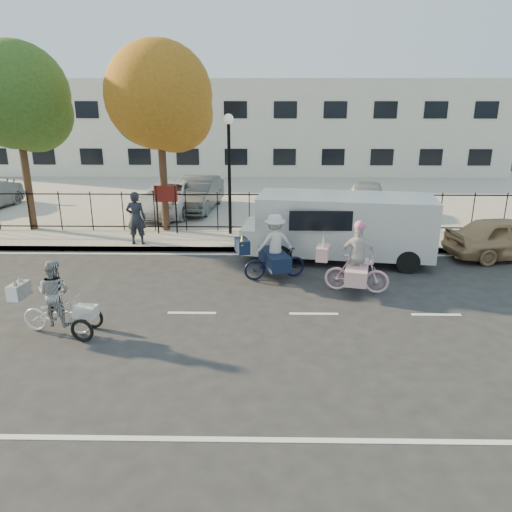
{
  "coord_description": "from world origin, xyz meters",
  "views": [
    {
      "loc": [
        1.77,
        -11.21,
        5.17
      ],
      "look_at": [
        1.56,
        1.2,
        1.1
      ],
      "focal_mm": 35.0,
      "sensor_mm": 36.0,
      "label": 1
    }
  ],
  "objects_px": {
    "lot_car_d": "(367,199)",
    "lamppost": "(229,153)",
    "pedestrian": "(136,218)",
    "bull_bike": "(274,253)",
    "gold_sedan": "(509,238)",
    "lot_car_b": "(172,197)",
    "lot_car_c": "(197,194)",
    "white_van": "(341,225)",
    "zebra_trike": "(56,305)",
    "unicorn_bike": "(356,266)"
  },
  "relations": [
    {
      "from": "bull_bike",
      "to": "lot_car_b",
      "type": "distance_m",
      "value": 8.81
    },
    {
      "from": "lot_car_b",
      "to": "lot_car_c",
      "type": "distance_m",
      "value": 1.21
    },
    {
      "from": "gold_sedan",
      "to": "bull_bike",
      "type": "bearing_deg",
      "value": 96.59
    },
    {
      "from": "bull_bike",
      "to": "white_van",
      "type": "xyz_separation_m",
      "value": [
        2.16,
        1.7,
        0.4
      ]
    },
    {
      "from": "zebra_trike",
      "to": "gold_sedan",
      "type": "relative_size",
      "value": 0.5
    },
    {
      "from": "zebra_trike",
      "to": "lot_car_b",
      "type": "xyz_separation_m",
      "value": [
        0.6,
        11.23,
        0.18
      ]
    },
    {
      "from": "gold_sedan",
      "to": "lot_car_b",
      "type": "relative_size",
      "value": 0.8
    },
    {
      "from": "unicorn_bike",
      "to": "gold_sedan",
      "type": "bearing_deg",
      "value": -47.89
    },
    {
      "from": "bull_bike",
      "to": "lot_car_d",
      "type": "xyz_separation_m",
      "value": [
        4.12,
        7.42,
        0.09
      ]
    },
    {
      "from": "lamppost",
      "to": "unicorn_bike",
      "type": "distance_m",
      "value": 6.93
    },
    {
      "from": "lamppost",
      "to": "bull_bike",
      "type": "distance_m",
      "value": 5.15
    },
    {
      "from": "unicorn_bike",
      "to": "zebra_trike",
      "type": "bearing_deg",
      "value": 122.94
    },
    {
      "from": "bull_bike",
      "to": "white_van",
      "type": "relative_size",
      "value": 0.34
    },
    {
      "from": "lamppost",
      "to": "lot_car_b",
      "type": "height_order",
      "value": "lamppost"
    },
    {
      "from": "white_van",
      "to": "lot_car_c",
      "type": "distance_m",
      "value": 8.56
    },
    {
      "from": "zebra_trike",
      "to": "white_van",
      "type": "relative_size",
      "value": 0.32
    },
    {
      "from": "lamppost",
      "to": "gold_sedan",
      "type": "xyz_separation_m",
      "value": [
        9.22,
        -2.3,
        -2.43
      ]
    },
    {
      "from": "white_van",
      "to": "lot_car_d",
      "type": "height_order",
      "value": "white_van"
    },
    {
      "from": "lamppost",
      "to": "gold_sedan",
      "type": "relative_size",
      "value": 1.08
    },
    {
      "from": "bull_bike",
      "to": "zebra_trike",
      "type": "bearing_deg",
      "value": 109.46
    },
    {
      "from": "lamppost",
      "to": "lot_car_b",
      "type": "distance_m",
      "value": 4.91
    },
    {
      "from": "unicorn_bike",
      "to": "bull_bike",
      "type": "distance_m",
      "value": 2.41
    },
    {
      "from": "white_van",
      "to": "lot_car_d",
      "type": "distance_m",
      "value": 6.06
    },
    {
      "from": "pedestrian",
      "to": "lot_car_c",
      "type": "xyz_separation_m",
      "value": [
        1.41,
        5.39,
        -0.19
      ]
    },
    {
      "from": "bull_bike",
      "to": "gold_sedan",
      "type": "distance_m",
      "value": 7.93
    },
    {
      "from": "white_van",
      "to": "gold_sedan",
      "type": "relative_size",
      "value": 1.55
    },
    {
      "from": "lot_car_c",
      "to": "white_van",
      "type": "bearing_deg",
      "value": -43.61
    },
    {
      "from": "gold_sedan",
      "to": "lot_car_d",
      "type": "height_order",
      "value": "lot_car_d"
    },
    {
      "from": "lamppost",
      "to": "gold_sedan",
      "type": "distance_m",
      "value": 9.81
    },
    {
      "from": "zebra_trike",
      "to": "white_van",
      "type": "bearing_deg",
      "value": -44.44
    },
    {
      "from": "bull_bike",
      "to": "pedestrian",
      "type": "bearing_deg",
      "value": 41.68
    },
    {
      "from": "lamppost",
      "to": "white_van",
      "type": "height_order",
      "value": "lamppost"
    },
    {
      "from": "white_van",
      "to": "lot_car_b",
      "type": "xyz_separation_m",
      "value": [
        -6.47,
        5.98,
        -0.33
      ]
    },
    {
      "from": "white_van",
      "to": "lot_car_b",
      "type": "relative_size",
      "value": 1.24
    },
    {
      "from": "pedestrian",
      "to": "lot_car_b",
      "type": "height_order",
      "value": "pedestrian"
    },
    {
      "from": "lot_car_d",
      "to": "lot_car_c",
      "type": "bearing_deg",
      "value": -177.98
    },
    {
      "from": "lot_car_d",
      "to": "lamppost",
      "type": "bearing_deg",
      "value": -142.46
    },
    {
      "from": "zebra_trike",
      "to": "lot_car_c",
      "type": "xyz_separation_m",
      "value": [
        1.64,
        11.86,
        0.22
      ]
    },
    {
      "from": "unicorn_bike",
      "to": "pedestrian",
      "type": "xyz_separation_m",
      "value": [
        -6.88,
        3.92,
        0.33
      ]
    },
    {
      "from": "pedestrian",
      "to": "bull_bike",
      "type": "bearing_deg",
      "value": 149.78
    },
    {
      "from": "zebra_trike",
      "to": "lot_car_c",
      "type": "height_order",
      "value": "zebra_trike"
    },
    {
      "from": "unicorn_bike",
      "to": "white_van",
      "type": "distance_m",
      "value": 2.74
    },
    {
      "from": "lamppost",
      "to": "white_van",
      "type": "bearing_deg",
      "value": -35.26
    },
    {
      "from": "lot_car_d",
      "to": "lot_car_b",
      "type": "bearing_deg",
      "value": -172.88
    },
    {
      "from": "unicorn_bike",
      "to": "bull_bike",
      "type": "relative_size",
      "value": 0.96
    },
    {
      "from": "lot_car_d",
      "to": "bull_bike",
      "type": "bearing_deg",
      "value": -110.19
    },
    {
      "from": "white_van",
      "to": "gold_sedan",
      "type": "xyz_separation_m",
      "value": [
        5.51,
        0.32,
        -0.49
      ]
    },
    {
      "from": "zebra_trike",
      "to": "lot_car_d",
      "type": "bearing_deg",
      "value": -30.5
    },
    {
      "from": "unicorn_bike",
      "to": "lot_car_d",
      "type": "bearing_deg",
      "value": 0.32
    },
    {
      "from": "bull_bike",
      "to": "pedestrian",
      "type": "distance_m",
      "value": 5.53
    }
  ]
}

